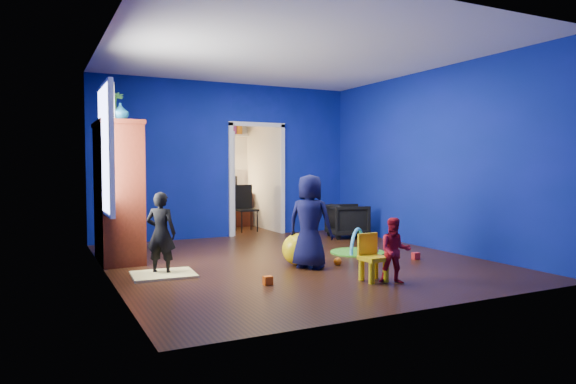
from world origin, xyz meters
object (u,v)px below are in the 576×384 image
hopper_ball (298,249)px  tv_armoire (118,192)px  vase (120,112)px  folding_chair (246,209)px  crt_tv (121,189)px  child_black (161,233)px  play_mat (357,252)px  armchair (347,221)px  child_navy (310,221)px  study_desk (230,210)px  kid_chair (374,260)px  toddler_red (395,251)px

hopper_ball → tv_armoire: bearing=146.9°
vase → tv_armoire: (0.00, 0.30, -1.09)m
vase → folding_chair: size_ratio=0.25×
vase → crt_tv: 1.10m
child_black → play_mat: size_ratio=1.24×
armchair → child_black: 4.24m
crt_tv → child_navy: bearing=-37.5°
child_navy → study_desk: 4.87m
vase → folding_chair: 4.11m
play_mat → folding_chair: bearing=100.3°
kid_chair → folding_chair: size_ratio=0.54×
hopper_ball → kid_chair: bearing=-74.5°
toddler_red → crt_tv: size_ratio=1.08×
folding_chair → vase: bearing=-138.2°
child_navy → tv_armoire: 2.75m
toddler_red → study_desk: toddler_red is taller
armchair → hopper_ball: armchair is taller
tv_armoire → play_mat: tv_armoire is taller
toddler_red → crt_tv: bearing=160.7°
crt_tv → folding_chair: (2.78, 2.22, -0.56)m
child_navy → hopper_ball: (-0.05, 0.25, -0.40)m
child_black → armchair: bearing=-121.8°
kid_chair → study_desk: 5.84m
tv_armoire → armchair: bearing=7.8°
child_black → folding_chair: (2.48, 3.37, -0.05)m
armchair → crt_tv: (-4.16, -0.58, 0.71)m
study_desk → armchair: bearing=-62.1°
kid_chair → toddler_red: bearing=-56.3°
child_navy → toddler_red: child_navy is taller
play_mat → folding_chair: (-0.58, 3.17, 0.45)m
vase → armchair: bearing=11.8°
crt_tv → kid_chair: (2.43, -2.64, -0.77)m
vase → kid_chair: (2.47, -2.34, -1.82)m
child_navy → tv_armoire: size_ratio=0.63×
child_black → toddler_red: 2.85m
tv_armoire → folding_chair: bearing=38.2°
child_black → vase: 1.81m
hopper_ball → play_mat: bearing=19.2°
child_black → kid_chair: bearing=179.3°
crt_tv → tv_armoire: bearing=180.0°
study_desk → folding_chair: (0.00, -0.96, 0.09)m
play_mat → study_desk: bearing=97.9°
child_black → study_desk: child_black is taller
armchair → folding_chair: size_ratio=0.75×
armchair → kid_chair: bearing=164.4°
crt_tv → toddler_red: bearing=-47.7°
child_black → crt_tv: bearing=-41.4°
toddler_red → vase: 4.03m
child_black → hopper_ball: (1.79, -0.24, -0.30)m
play_mat → hopper_ball: bearing=-160.8°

